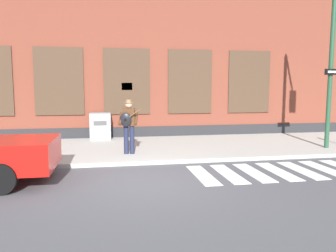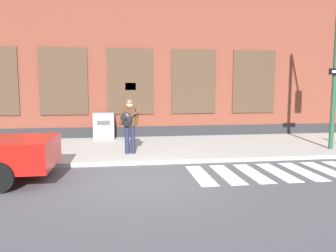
# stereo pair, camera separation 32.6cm
# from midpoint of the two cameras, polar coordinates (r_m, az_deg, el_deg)

# --- Properties ---
(ground_plane) EXTENTS (160.00, 160.00, 0.00)m
(ground_plane) POSITION_cam_midpoint_polar(r_m,az_deg,el_deg) (7.83, -5.70, -9.61)
(ground_plane) COLOR #4C4C51
(sidewalk) EXTENTS (28.00, 4.71, 0.12)m
(sidewalk) POSITION_cam_midpoint_polar(r_m,az_deg,el_deg) (11.66, -7.21, -3.90)
(sidewalk) COLOR #ADAAA3
(sidewalk) RESTS_ON ground
(building_backdrop) EXTENTS (28.00, 4.06, 7.11)m
(building_backdrop) POSITION_cam_midpoint_polar(r_m,az_deg,el_deg) (15.87, -8.22, 11.52)
(building_backdrop) COLOR brown
(building_backdrop) RESTS_ON ground
(crosswalk) EXTENTS (5.20, 1.90, 0.01)m
(crosswalk) POSITION_cam_midpoint_polar(r_m,az_deg,el_deg) (9.26, 19.46, -7.35)
(crosswalk) COLOR silver
(crosswalk) RESTS_ON ground
(busker) EXTENTS (0.72, 0.60, 1.70)m
(busker) POSITION_cam_midpoint_polar(r_m,az_deg,el_deg) (10.29, -7.81, 0.50)
(busker) COLOR #1E233D
(busker) RESTS_ON sidewalk
(utility_box) EXTENTS (0.83, 0.68, 1.07)m
(utility_box) POSITION_cam_midpoint_polar(r_m,az_deg,el_deg) (13.46, -12.37, -0.03)
(utility_box) COLOR gray
(utility_box) RESTS_ON sidewalk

